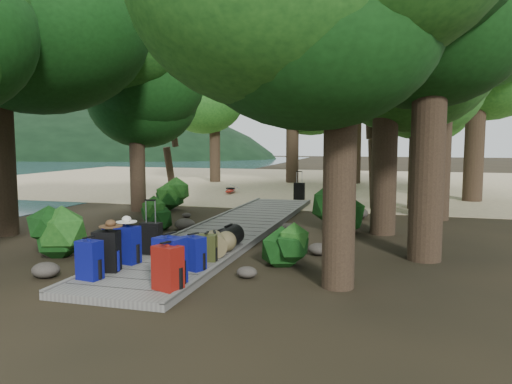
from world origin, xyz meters
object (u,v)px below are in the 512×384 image
(backpack_right_d, at_px, (207,246))
(kayak, at_px, (230,190))
(backpack_right_c, at_px, (194,251))
(backpack_left_a, at_px, (89,258))
(backpack_left_c, at_px, (128,243))
(backpack_right_b, at_px, (170,259))
(sun_lounger, at_px, (382,190))
(backpack_left_b, at_px, (107,249))
(lone_suitcase_on_sand, at_px, (299,191))
(duffel_right_khaki, at_px, (215,244))
(duffel_right_black, at_px, (229,237))
(backpack_right_a, at_px, (168,265))
(suitcase_on_boardwalk, at_px, (151,238))

(backpack_right_d, xyz_separation_m, kayak, (-3.62, 12.13, -0.22))
(backpack_right_c, bearing_deg, backpack_left_a, -120.58)
(backpack_left_c, relative_size, backpack_right_b, 0.92)
(backpack_right_d, bearing_deg, kayak, 96.87)
(backpack_right_b, xyz_separation_m, sun_lounger, (2.77, 14.16, -0.24))
(backpack_left_a, relative_size, sun_lounger, 0.42)
(backpack_left_b, height_order, lone_suitcase_on_sand, backpack_left_b)
(duffel_right_khaki, distance_m, duffel_right_black, 0.73)
(backpack_right_a, bearing_deg, backpack_right_b, 129.16)
(kayak, bearing_deg, duffel_right_khaki, -78.78)
(suitcase_on_boardwalk, height_order, sun_lounger, suitcase_on_boardwalk)
(backpack_right_d, height_order, sun_lounger, backpack_right_d)
(backpack_left_a, height_order, sun_lounger, backpack_left_a)
(backpack_left_c, bearing_deg, kayak, 109.91)
(backpack_right_c, distance_m, duffel_right_black, 1.86)
(suitcase_on_boardwalk, xyz_separation_m, kayak, (-2.38, 11.90, -0.26))
(backpack_right_a, bearing_deg, backpack_right_d, 113.28)
(backpack_left_a, xyz_separation_m, sun_lounger, (4.13, 14.23, -0.18))
(backpack_left_a, distance_m, backpack_right_b, 1.36)
(backpack_right_b, relative_size, sun_lounger, 0.49)
(backpack_left_b, distance_m, backpack_right_b, 1.43)
(backpack_left_b, relative_size, sun_lounger, 0.46)
(backpack_right_a, bearing_deg, backpack_left_c, 158.21)
(suitcase_on_boardwalk, bearing_deg, backpack_right_d, -11.37)
(suitcase_on_boardwalk, bearing_deg, backpack_right_a, -57.99)
(backpack_right_a, relative_size, duffel_right_black, 1.06)
(backpack_left_a, xyz_separation_m, backpack_left_b, (-0.01, 0.50, 0.03))
(sun_lounger, bearing_deg, duffel_right_khaki, -122.56)
(backpack_left_a, relative_size, suitcase_on_boardwalk, 1.13)
(suitcase_on_boardwalk, bearing_deg, backpack_left_a, -94.68)
(backpack_right_c, bearing_deg, lone_suitcase_on_sand, 115.06)
(backpack_right_b, distance_m, sun_lounger, 14.43)
(backpack_left_c, xyz_separation_m, lone_suitcase_on_sand, (1.03, 11.10, -0.15))
(backpack_left_b, distance_m, backpack_right_c, 1.46)
(backpack_right_c, bearing_deg, duffel_right_khaki, 115.38)
(duffel_right_khaki, xyz_separation_m, sun_lounger, (2.80, 12.12, -0.05))
(backpack_right_b, height_order, suitcase_on_boardwalk, backpack_right_b)
(sun_lounger, bearing_deg, backpack_right_b, -120.62)
(duffel_right_khaki, distance_m, kayak, 12.20)
(suitcase_on_boardwalk, bearing_deg, backpack_left_c, -96.20)
(backpack_right_d, xyz_separation_m, lone_suitcase_on_sand, (-0.28, 10.56, -0.04))
(duffel_right_khaki, relative_size, lone_suitcase_on_sand, 0.99)
(backpack_left_b, bearing_deg, backpack_right_b, -28.98)
(backpack_right_d, relative_size, lone_suitcase_on_sand, 0.83)
(lone_suitcase_on_sand, bearing_deg, backpack_right_b, -88.58)
(duffel_right_black, bearing_deg, backpack_left_b, -116.40)
(backpack_right_a, bearing_deg, kayak, 125.38)
(suitcase_on_boardwalk, distance_m, lone_suitcase_on_sand, 10.38)
(backpack_left_b, height_order, backpack_right_d, backpack_left_b)
(backpack_right_c, height_order, sun_lounger, backpack_right_c)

